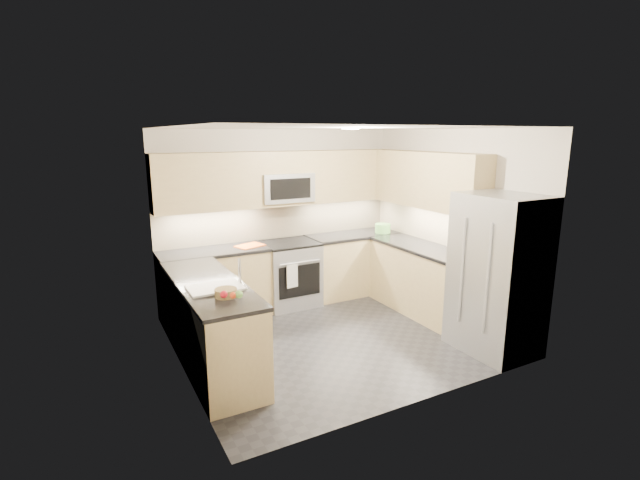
{
  "coord_description": "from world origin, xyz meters",
  "views": [
    {
      "loc": [
        -2.64,
        -4.57,
        2.43
      ],
      "look_at": [
        0.0,
        0.35,
        1.15
      ],
      "focal_mm": 26.0,
      "sensor_mm": 36.0,
      "label": 1
    }
  ],
  "objects_px": {
    "gas_range": "(290,274)",
    "utensil_bowl": "(383,228)",
    "microwave": "(285,187)",
    "fruit_basket": "(226,293)",
    "cutting_board": "(250,246)",
    "refrigerator": "(498,275)"
  },
  "relations": [
    {
      "from": "cutting_board",
      "to": "refrigerator",
      "type": "bearing_deg",
      "value": -50.14
    },
    {
      "from": "cutting_board",
      "to": "gas_range",
      "type": "bearing_deg",
      "value": -0.96
    },
    {
      "from": "cutting_board",
      "to": "microwave",
      "type": "bearing_deg",
      "value": 11.18
    },
    {
      "from": "utensil_bowl",
      "to": "fruit_basket",
      "type": "relative_size",
      "value": 1.14
    },
    {
      "from": "gas_range",
      "to": "cutting_board",
      "type": "xyz_separation_m",
      "value": [
        -0.58,
        0.01,
        0.49
      ]
    },
    {
      "from": "refrigerator",
      "to": "fruit_basket",
      "type": "height_order",
      "value": "refrigerator"
    },
    {
      "from": "utensil_bowl",
      "to": "cutting_board",
      "type": "bearing_deg",
      "value": 176.56
    },
    {
      "from": "microwave",
      "to": "cutting_board",
      "type": "bearing_deg",
      "value": -168.82
    },
    {
      "from": "gas_range",
      "to": "utensil_bowl",
      "type": "bearing_deg",
      "value": -4.38
    },
    {
      "from": "microwave",
      "to": "fruit_basket",
      "type": "bearing_deg",
      "value": -127.4
    },
    {
      "from": "cutting_board",
      "to": "utensil_bowl",
      "type": "bearing_deg",
      "value": -3.44
    },
    {
      "from": "utensil_bowl",
      "to": "cutting_board",
      "type": "distance_m",
      "value": 2.12
    },
    {
      "from": "microwave",
      "to": "fruit_basket",
      "type": "relative_size",
      "value": 3.63
    },
    {
      "from": "microwave",
      "to": "utensil_bowl",
      "type": "xyz_separation_m",
      "value": [
        1.54,
        -0.24,
        -0.69
      ]
    },
    {
      "from": "fruit_basket",
      "to": "refrigerator",
      "type": "bearing_deg",
      "value": -12.08
    },
    {
      "from": "refrigerator",
      "to": "fruit_basket",
      "type": "bearing_deg",
      "value": 167.92
    },
    {
      "from": "microwave",
      "to": "cutting_board",
      "type": "relative_size",
      "value": 2.08
    },
    {
      "from": "cutting_board",
      "to": "fruit_basket",
      "type": "relative_size",
      "value": 1.75
    },
    {
      "from": "microwave",
      "to": "gas_range",
      "type": "bearing_deg",
      "value": -90.0
    },
    {
      "from": "fruit_basket",
      "to": "microwave",
      "type": "bearing_deg",
      "value": 52.6
    },
    {
      "from": "gas_range",
      "to": "refrigerator",
      "type": "height_order",
      "value": "refrigerator"
    },
    {
      "from": "refrigerator",
      "to": "cutting_board",
      "type": "bearing_deg",
      "value": 129.86
    }
  ]
}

